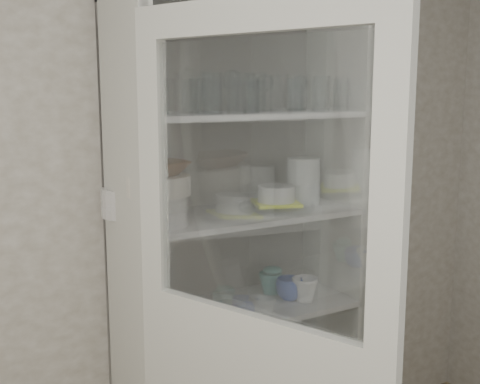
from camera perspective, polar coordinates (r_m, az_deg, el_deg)
wall_back at (r=2.54m, az=-6.48°, el=-0.56°), size 3.60×0.02×2.60m
pantry_cabinet at (r=2.58m, az=-0.72°, el=-8.60°), size 1.00×0.45×2.10m
tumbler_0 at (r=2.08m, az=-7.79°, el=8.98°), size 0.08×0.08×0.13m
tumbler_1 at (r=2.12m, az=-7.76°, el=8.92°), size 0.07×0.07×0.13m
tumbler_2 at (r=2.22m, az=-2.64°, el=9.31°), size 0.10×0.10×0.15m
tumbler_3 at (r=2.25m, az=-0.26°, el=9.35°), size 0.08×0.08×0.15m
tumbler_4 at (r=2.30m, az=1.02°, el=9.03°), size 0.07×0.07×0.12m
tumbler_5 at (r=2.44m, az=7.67°, el=9.19°), size 0.09×0.09×0.14m
tumbler_6 at (r=2.53m, az=9.58°, el=9.06°), size 0.08×0.08×0.13m
tumbler_7 at (r=2.22m, az=-9.27°, el=9.22°), size 0.09×0.09×0.15m
tumbler_8 at (r=2.28m, az=-3.98°, el=9.07°), size 0.08×0.08×0.13m
tumbler_9 at (r=2.27m, az=-4.76°, el=9.02°), size 0.08×0.08×0.13m
tumbler_10 at (r=2.39m, az=-0.82°, el=9.09°), size 0.07×0.07×0.13m
tumbler_11 at (r=2.46m, az=1.54°, el=9.43°), size 0.08×0.08×0.16m
goblet_0 at (r=2.28m, az=-9.90°, el=9.25°), size 0.07×0.07×0.15m
goblet_1 at (r=2.49m, az=-0.72°, el=9.77°), size 0.08×0.08×0.18m
goblet_2 at (r=2.61m, az=2.40°, el=9.59°), size 0.08×0.08×0.17m
goblet_3 at (r=2.67m, az=5.69°, el=9.52°), size 0.07×0.07×0.17m
plate_stack_front at (r=2.20m, az=-7.69°, el=-1.73°), size 0.21×0.21×0.11m
plate_stack_back at (r=2.39m, az=-10.26°, el=-0.91°), size 0.23×0.23×0.11m
cream_bowl at (r=2.18m, az=-7.74°, el=0.63°), size 0.30×0.30×0.07m
terracotta_bowl at (r=2.17m, az=-7.78°, el=2.25°), size 0.26×0.26×0.05m
glass_platter at (r=2.50m, az=3.46°, el=-1.39°), size 0.38×0.38×0.02m
yellow_trivet at (r=2.50m, az=3.46°, el=-1.05°), size 0.23×0.23×0.01m
white_ramekin at (r=2.49m, az=3.47°, el=-0.14°), size 0.20×0.20×0.07m
grey_bowl_stack at (r=2.60m, az=6.01°, el=1.05°), size 0.14×0.14×0.20m
mug_blue at (r=2.62m, az=4.74°, el=-9.13°), size 0.14×0.14×0.09m
mug_teal at (r=2.68m, az=2.89°, el=-8.61°), size 0.11×0.11×0.09m
mug_white at (r=2.59m, az=6.18°, el=-9.18°), size 0.14×0.14×0.10m
teal_jar at (r=2.69m, az=3.11°, el=-8.45°), size 0.09×0.09×0.10m
measuring_cups at (r=2.45m, az=-1.11°, el=-11.01°), size 0.11×0.11×0.04m
white_canister at (r=2.40m, az=-9.05°, el=-10.71°), size 0.11×0.11×0.12m
tin_box at (r=2.81m, az=3.81°, el=-16.97°), size 0.22×0.19×0.06m
tumbler_12 at (r=2.50m, az=5.30°, el=9.12°), size 0.07×0.07×0.13m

